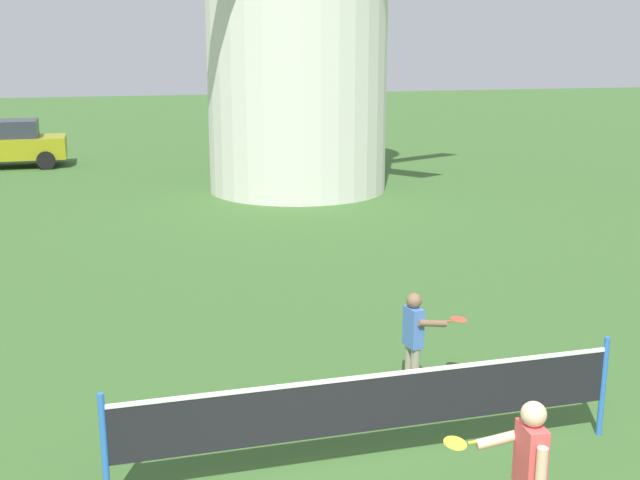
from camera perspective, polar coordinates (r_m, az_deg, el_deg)
The scene contains 4 objects.
tennis_net at distance 7.79m, azimuth 4.00°, elevation -11.65°, with size 5.12×0.06×1.10m.
player_near at distance 6.73m, azimuth 14.68°, elevation -15.75°, with size 0.75×0.59×1.35m.
player_far at distance 9.52m, azimuth 6.86°, elevation -6.81°, with size 0.74×0.42×1.21m.
parked_car_mustard at distance 28.46m, azimuth -21.82°, elevation 6.49°, with size 3.94×1.88×1.56m.
Camera 1 is at (-2.11, -4.33, 4.06)m, focal length 44.43 mm.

